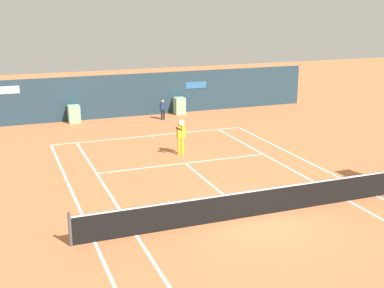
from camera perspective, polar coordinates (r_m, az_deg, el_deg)
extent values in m
plane|color=#C67042|center=(17.67, 6.52, -8.01)|extent=(80.00, 80.00, 0.00)
cube|color=white|center=(28.00, -4.58, 0.93)|extent=(10.60, 0.10, 0.01)
cube|color=white|center=(16.10, -10.77, -10.63)|extent=(0.10, 23.40, 0.01)
cube|color=white|center=(16.34, -6.22, -10.02)|extent=(0.10, 23.40, 0.01)
cube|color=white|center=(19.74, 16.94, -6.03)|extent=(0.10, 23.40, 0.01)
cube|color=white|center=(20.53, 19.82, -5.45)|extent=(0.10, 23.40, 0.01)
cube|color=white|center=(23.16, -0.80, -2.14)|extent=(8.00, 0.10, 0.01)
cube|color=white|center=(20.35, 2.35, -4.69)|extent=(0.10, 6.40, 0.01)
cube|color=white|center=(27.86, -4.49, 0.85)|extent=(0.10, 0.24, 0.01)
cylinder|color=#4C4C51|center=(15.78, -13.39, -9.20)|extent=(0.10, 0.10, 1.07)
cube|color=black|center=(17.49, 6.57, -6.58)|extent=(12.00, 0.03, 0.95)
cube|color=white|center=(17.33, 6.61, -5.22)|extent=(12.00, 0.04, 0.06)
cube|color=#233D4C|center=(32.72, -7.31, 5.36)|extent=(25.00, 0.24, 2.67)
cube|color=white|center=(31.55, -19.74, 5.66)|extent=(1.25, 0.02, 0.44)
cube|color=#2D6BA8|center=(33.92, 0.44, 6.56)|extent=(1.46, 0.02, 0.44)
cube|color=#8CB793|center=(31.72, -12.96, 3.27)|extent=(0.69, 0.70, 1.05)
cube|color=#8CB793|center=(33.30, -1.41, 4.26)|extent=(0.66, 0.70, 1.08)
cylinder|color=yellow|center=(24.44, -1.07, -0.21)|extent=(0.13, 0.13, 0.81)
cylinder|color=yellow|center=(24.36, -1.45, -0.26)|extent=(0.13, 0.13, 0.81)
cube|color=yellow|center=(24.22, -1.27, 1.34)|extent=(0.39, 0.25, 0.57)
sphere|color=brown|center=(24.13, -1.28, 2.25)|extent=(0.22, 0.22, 0.22)
cylinder|color=white|center=(24.11, -1.28, 2.44)|extent=(0.21, 0.21, 0.06)
cylinder|color=yellow|center=(24.33, -0.80, 1.31)|extent=(0.09, 0.09, 0.55)
cylinder|color=brown|center=(23.83, -1.45, 1.68)|extent=(0.16, 0.55, 0.09)
cylinder|color=black|center=(23.57, -1.15, 1.80)|extent=(0.03, 0.03, 0.22)
torus|color=yellow|center=(23.51, -1.15, 2.39)|extent=(0.30, 0.06, 0.30)
cylinder|color=silver|center=(23.51, -1.15, 2.39)|extent=(0.26, 0.04, 0.26)
cylinder|color=black|center=(31.78, -3.13, 3.28)|extent=(0.10, 0.10, 0.63)
cylinder|color=black|center=(31.73, -3.38, 3.26)|extent=(0.10, 0.10, 0.63)
cube|color=navy|center=(31.65, -3.27, 4.21)|extent=(0.28, 0.16, 0.44)
sphere|color=tan|center=(31.59, -3.28, 4.76)|extent=(0.17, 0.17, 0.17)
cylinder|color=navy|center=(31.71, -2.97, 4.18)|extent=(0.07, 0.07, 0.42)
cylinder|color=navy|center=(31.60, -3.57, 4.14)|extent=(0.07, 0.07, 0.42)
sphere|color=#CCE033|center=(22.03, 13.69, -3.45)|extent=(0.07, 0.07, 0.07)
sphere|color=#CCE033|center=(18.25, -0.94, -7.00)|extent=(0.07, 0.07, 0.07)
sphere|color=#CCE033|center=(28.35, 2.91, 1.20)|extent=(0.07, 0.07, 0.07)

